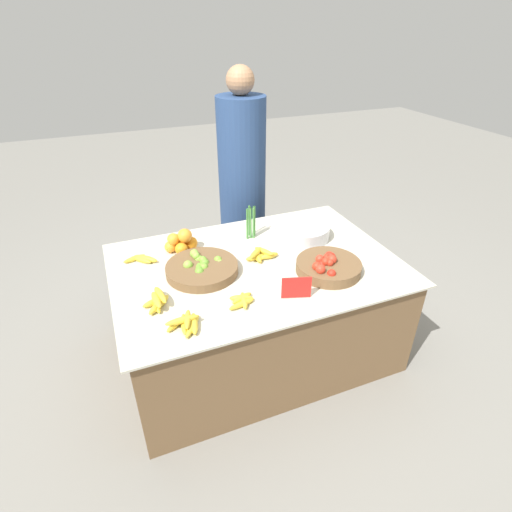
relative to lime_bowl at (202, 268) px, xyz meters
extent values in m
plane|color=gray|center=(0.30, -0.02, -0.65)|extent=(12.00, 12.00, 0.00)
cube|color=brown|center=(0.30, -0.02, -0.35)|extent=(1.51, 1.04, 0.61)
cube|color=beige|center=(0.30, -0.02, -0.04)|extent=(1.57, 1.08, 0.01)
cylinder|color=brown|center=(0.00, 0.00, 0.00)|extent=(0.39, 0.39, 0.05)
sphere|color=#7AB238|center=(0.02, 0.03, 0.03)|extent=(0.04, 0.04, 0.04)
sphere|color=#6BA333|center=(0.01, -0.01, 0.01)|extent=(0.06, 0.06, 0.06)
sphere|color=#6BA333|center=(-0.03, -0.05, 0.01)|extent=(0.05, 0.05, 0.05)
sphere|color=#6BA333|center=(-0.01, 0.00, 0.01)|extent=(0.05, 0.05, 0.05)
sphere|color=#89BC42|center=(0.00, 0.07, 0.02)|extent=(0.05, 0.05, 0.05)
sphere|color=#6BA333|center=(-0.07, 0.01, 0.00)|extent=(0.05, 0.05, 0.05)
sphere|color=#89BC42|center=(-0.07, 0.02, 0.03)|extent=(0.05, 0.05, 0.05)
sphere|color=#7AB238|center=(0.01, -0.02, 0.02)|extent=(0.05, 0.05, 0.05)
sphere|color=#7AB238|center=(0.10, 0.02, 0.02)|extent=(0.04, 0.04, 0.04)
sphere|color=#6BA333|center=(-0.02, -0.01, 0.01)|extent=(0.05, 0.05, 0.05)
sphere|color=#6BA333|center=(0.02, 0.01, 0.02)|extent=(0.05, 0.05, 0.05)
sphere|color=#89BC42|center=(-0.01, 0.10, 0.04)|extent=(0.05, 0.05, 0.05)
sphere|color=#6BA333|center=(-0.02, -0.03, 0.02)|extent=(0.04, 0.04, 0.04)
sphere|color=#89BC42|center=(0.10, 0.01, 0.01)|extent=(0.04, 0.04, 0.04)
sphere|color=#89BC42|center=(-0.01, 0.07, 0.04)|extent=(0.04, 0.04, 0.04)
cylinder|color=brown|center=(0.64, -0.24, 0.00)|extent=(0.35, 0.35, 0.06)
sphere|color=red|center=(0.72, -0.33, 0.00)|extent=(0.04, 0.04, 0.04)
sphere|color=red|center=(0.59, -0.34, 0.03)|extent=(0.05, 0.05, 0.05)
sphere|color=red|center=(0.59, -0.24, 0.02)|extent=(0.05, 0.05, 0.05)
sphere|color=red|center=(0.67, -0.21, 0.04)|extent=(0.05, 0.05, 0.05)
sphere|color=red|center=(0.60, -0.21, 0.04)|extent=(0.05, 0.05, 0.05)
sphere|color=red|center=(0.59, -0.19, 0.00)|extent=(0.05, 0.05, 0.05)
sphere|color=red|center=(0.55, -0.31, 0.05)|extent=(0.05, 0.05, 0.05)
sphere|color=red|center=(0.64, -0.24, 0.01)|extent=(0.05, 0.05, 0.05)
sphere|color=red|center=(0.63, -0.23, 0.03)|extent=(0.05, 0.05, 0.05)
sphere|color=red|center=(0.55, -0.27, 0.04)|extent=(0.05, 0.05, 0.05)
sphere|color=red|center=(0.63, -0.26, 0.04)|extent=(0.04, 0.04, 0.04)
sphere|color=red|center=(0.65, -0.24, 0.04)|extent=(0.05, 0.05, 0.05)
sphere|color=red|center=(0.71, -0.16, 0.00)|extent=(0.05, 0.05, 0.05)
sphere|color=red|center=(0.67, -0.19, 0.03)|extent=(0.05, 0.05, 0.05)
sphere|color=red|center=(0.61, -0.25, 0.04)|extent=(0.04, 0.04, 0.04)
sphere|color=red|center=(0.74, -0.27, 0.01)|extent=(0.05, 0.05, 0.05)
sphere|color=red|center=(0.64, -0.24, 0.03)|extent=(0.04, 0.04, 0.04)
sphere|color=red|center=(0.65, -0.19, 0.03)|extent=(0.04, 0.04, 0.04)
sphere|color=orange|center=(-0.11, 0.28, 0.01)|extent=(0.07, 0.07, 0.07)
sphere|color=orange|center=(0.01, 0.27, 0.00)|extent=(0.07, 0.07, 0.07)
sphere|color=orange|center=(-0.06, 0.33, 0.01)|extent=(0.08, 0.08, 0.08)
sphere|color=orange|center=(-0.06, 0.23, 0.01)|extent=(0.08, 0.08, 0.08)
sphere|color=orange|center=(0.01, 0.27, 0.01)|extent=(0.08, 0.08, 0.08)
sphere|color=orange|center=(-0.02, 0.26, 0.07)|extent=(0.08, 0.08, 0.08)
sphere|color=orange|center=(-0.09, 0.28, 0.05)|extent=(0.07, 0.07, 0.07)
cylinder|color=silver|center=(0.68, 0.16, 0.01)|extent=(0.34, 0.34, 0.09)
cube|color=red|center=(0.37, -0.39, 0.03)|extent=(0.14, 0.05, 0.12)
cylinder|color=#4C8E42|center=(0.39, 0.27, 0.07)|extent=(0.01, 0.01, 0.20)
cylinder|color=#428438|center=(0.41, 0.29, 0.07)|extent=(0.01, 0.01, 0.20)
cylinder|color=#4C8E42|center=(0.40, 0.26, 0.07)|extent=(0.01, 0.01, 0.20)
cylinder|color=#428438|center=(0.39, 0.28, 0.07)|extent=(0.01, 0.01, 0.20)
cylinder|color=#428438|center=(0.39, 0.30, 0.07)|extent=(0.01, 0.01, 0.20)
cylinder|color=#4C8E42|center=(0.39, 0.27, 0.07)|extent=(0.01, 0.01, 0.20)
cylinder|color=#428438|center=(0.36, 0.27, 0.07)|extent=(0.01, 0.01, 0.20)
cylinder|color=#428438|center=(0.42, 0.29, 0.07)|extent=(0.01, 0.01, 0.20)
cylinder|color=#4C8E42|center=(0.39, 0.27, 0.07)|extent=(0.01, 0.01, 0.20)
ellipsoid|color=gold|center=(0.33, 0.01, -0.01)|extent=(0.04, 0.11, 0.03)
ellipsoid|color=gold|center=(0.40, 0.00, -0.01)|extent=(0.11, 0.04, 0.03)
ellipsoid|color=gold|center=(0.31, 0.01, -0.01)|extent=(0.11, 0.03, 0.03)
ellipsoid|color=gold|center=(0.36, 0.04, -0.02)|extent=(0.06, 0.12, 0.03)
ellipsoid|color=gold|center=(0.37, 0.03, 0.01)|extent=(0.09, 0.12, 0.03)
ellipsoid|color=gold|center=(0.32, 0.02, 0.02)|extent=(0.12, 0.11, 0.03)
ellipsoid|color=gold|center=(-0.28, -0.21, -0.01)|extent=(0.03, 0.12, 0.03)
ellipsoid|color=gold|center=(-0.28, -0.18, -0.01)|extent=(0.13, 0.07, 0.03)
ellipsoid|color=gold|center=(-0.27, -0.22, -0.01)|extent=(0.13, 0.14, 0.04)
ellipsoid|color=gold|center=(-0.28, -0.21, 0.02)|extent=(0.05, 0.13, 0.04)
ellipsoid|color=gold|center=(-0.25, -0.18, 0.02)|extent=(0.06, 0.15, 0.04)
ellipsoid|color=gold|center=(-0.32, 0.26, -0.02)|extent=(0.13, 0.06, 0.03)
ellipsoid|color=gold|center=(-0.29, 0.23, -0.01)|extent=(0.11, 0.12, 0.03)
ellipsoid|color=gold|center=(-0.28, 0.25, -0.02)|extent=(0.09, 0.11, 0.03)
ellipsoid|color=gold|center=(-0.26, 0.23, -0.01)|extent=(0.13, 0.13, 0.03)
ellipsoid|color=gold|center=(0.11, -0.31, -0.01)|extent=(0.12, 0.07, 0.03)
ellipsoid|color=gold|center=(0.12, -0.33, -0.01)|extent=(0.06, 0.13, 0.03)
ellipsoid|color=gold|center=(0.10, -0.35, -0.01)|extent=(0.14, 0.06, 0.03)
ellipsoid|color=gold|center=(0.11, -0.31, -0.01)|extent=(0.12, 0.07, 0.03)
ellipsoid|color=gold|center=(-0.22, -0.38, -0.02)|extent=(0.11, 0.09, 0.03)
ellipsoid|color=gold|center=(-0.15, -0.41, -0.01)|extent=(0.06, 0.15, 0.03)
ellipsoid|color=gold|center=(-0.19, -0.39, -0.01)|extent=(0.05, 0.14, 0.03)
ellipsoid|color=gold|center=(-0.16, -0.42, -0.01)|extent=(0.11, 0.15, 0.03)
ellipsoid|color=gold|center=(-0.20, -0.39, 0.01)|extent=(0.15, 0.03, 0.03)
ellipsoid|color=gold|center=(-0.17, -0.40, 0.01)|extent=(0.06, 0.13, 0.03)
cylinder|color=navy|center=(0.56, 0.91, 0.02)|extent=(0.35, 0.35, 1.35)
sphere|color=#A87A56|center=(0.56, 0.91, 0.80)|extent=(0.19, 0.19, 0.19)
camera|label=1|loc=(-0.40, -1.77, 1.16)|focal=28.00mm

